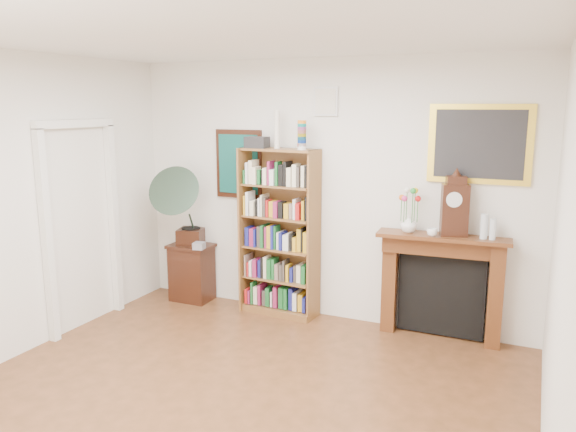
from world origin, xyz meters
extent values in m
cube|color=#4F3017|center=(0.00, 0.00, -0.01)|extent=(4.50, 5.00, 0.01)
cube|color=white|center=(0.00, 0.00, 2.80)|extent=(4.50, 5.00, 0.01)
cube|color=white|center=(0.00, 2.50, 1.40)|extent=(4.50, 0.01, 2.80)
cube|color=white|center=(2.25, 0.00, 1.40)|extent=(0.01, 5.00, 2.80)
cube|color=white|center=(-2.21, 0.73, 1.05)|extent=(0.08, 0.08, 2.10)
cube|color=white|center=(-2.21, 1.67, 1.05)|extent=(0.08, 0.08, 2.10)
cube|color=white|center=(-2.21, 1.20, 2.13)|extent=(0.08, 1.02, 0.08)
cube|color=black|center=(-1.05, 2.48, 1.65)|extent=(0.58, 0.03, 0.78)
cube|color=#12554F|center=(-1.05, 2.46, 1.65)|extent=(0.50, 0.01, 0.67)
cube|color=white|center=(0.00, 2.48, 2.35)|extent=(0.26, 0.03, 0.30)
cube|color=silver|center=(0.00, 2.46, 2.35)|extent=(0.22, 0.01, 0.26)
cube|color=yellow|center=(1.55, 2.48, 1.95)|extent=(0.95, 0.03, 0.75)
cube|color=#262628|center=(1.55, 2.46, 1.95)|extent=(0.82, 0.01, 0.65)
cube|color=brown|center=(-0.89, 2.33, 0.93)|extent=(0.05, 0.30, 1.86)
cube|color=brown|center=(-0.06, 2.33, 0.93)|extent=(0.05, 0.30, 1.86)
cube|color=brown|center=(-0.47, 2.33, 1.84)|extent=(0.87, 0.37, 0.03)
cube|color=brown|center=(-0.47, 2.33, 0.04)|extent=(0.87, 0.37, 0.08)
cube|color=brown|center=(-0.47, 2.47, 0.93)|extent=(0.85, 0.08, 1.86)
cube|color=brown|center=(-0.47, 2.33, 0.40)|extent=(0.82, 0.34, 0.02)
cube|color=brown|center=(-0.47, 2.33, 0.75)|extent=(0.82, 0.34, 0.02)
cube|color=brown|center=(-0.47, 2.33, 1.10)|extent=(0.82, 0.34, 0.02)
cube|color=brown|center=(-0.47, 2.33, 1.45)|extent=(0.82, 0.34, 0.02)
cube|color=black|center=(-1.62, 2.30, 0.34)|extent=(0.51, 0.37, 0.69)
cube|color=#552B13|center=(0.77, 2.39, 0.52)|extent=(0.15, 0.20, 1.03)
cube|color=#552B13|center=(1.80, 2.39, 0.52)|extent=(0.15, 0.20, 1.03)
cube|color=#552B13|center=(1.28, 2.39, 0.95)|extent=(1.18, 0.27, 0.17)
cube|color=#552B13|center=(1.28, 2.35, 1.05)|extent=(1.29, 0.39, 0.04)
cube|color=black|center=(1.28, 2.44, 0.43)|extent=(0.85, 0.09, 0.83)
cube|color=black|center=(-1.65, 2.36, 0.77)|extent=(0.36, 0.36, 0.18)
cylinder|color=black|center=(-1.65, 2.36, 0.87)|extent=(0.28, 0.28, 0.01)
cone|color=#314638|center=(-1.65, 2.18, 1.26)|extent=(0.76, 0.85, 0.75)
cube|color=#A4A3AF|center=(-1.41, 2.16, 0.73)|extent=(0.14, 0.14, 0.08)
cube|color=black|center=(1.38, 2.36, 1.32)|extent=(0.28, 0.21, 0.50)
cylinder|color=white|center=(1.38, 2.29, 1.44)|extent=(0.15, 0.06, 0.15)
cube|color=black|center=(1.38, 2.36, 1.61)|extent=(0.21, 0.17, 0.09)
imported|color=white|center=(0.95, 2.34, 1.15)|extent=(0.21, 0.21, 0.17)
imported|color=white|center=(1.19, 2.27, 1.11)|extent=(0.12, 0.12, 0.08)
cylinder|color=silver|center=(1.65, 2.36, 1.19)|extent=(0.07, 0.07, 0.24)
cylinder|color=silver|center=(1.73, 2.35, 1.17)|extent=(0.06, 0.06, 0.20)
camera|label=1|loc=(2.10, -3.11, 2.32)|focal=35.00mm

